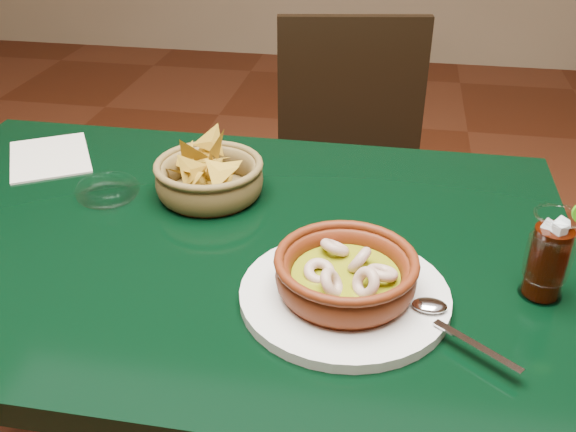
% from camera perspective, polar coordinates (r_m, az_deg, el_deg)
% --- Properties ---
extents(dining_table, '(1.20, 0.80, 0.75)m').
position_cam_1_polar(dining_table, '(1.13, -6.88, -5.81)').
color(dining_table, black).
rests_on(dining_table, ground).
extents(dining_chair, '(0.49, 0.49, 0.92)m').
position_cam_1_polar(dining_chair, '(1.77, 5.61, 3.23)').
color(dining_chair, black).
rests_on(dining_chair, ground).
extents(shrimp_plate, '(0.38, 0.30, 0.08)m').
position_cam_1_polar(shrimp_plate, '(0.90, 5.17, -5.68)').
color(shrimp_plate, silver).
rests_on(shrimp_plate, dining_table).
extents(chip_basket, '(0.23, 0.23, 0.15)m').
position_cam_1_polar(chip_basket, '(1.17, -7.02, 3.43)').
color(chip_basket, brown).
rests_on(chip_basket, dining_table).
extents(guacamole_ramekin, '(0.12, 0.12, 0.04)m').
position_cam_1_polar(guacamole_ramekin, '(1.27, -8.36, 4.87)').
color(guacamole_ramekin, '#521C0A').
rests_on(guacamole_ramekin, dining_table).
extents(cola_drink, '(0.13, 0.13, 0.15)m').
position_cam_1_polar(cola_drink, '(0.96, 22.17, -3.34)').
color(cola_drink, white).
rests_on(cola_drink, dining_table).
extents(glass_ashtray, '(0.12, 0.12, 0.03)m').
position_cam_1_polar(glass_ashtray, '(1.21, -15.74, 2.19)').
color(glass_ashtray, white).
rests_on(glass_ashtray, dining_table).
extents(paper_menu, '(0.23, 0.25, 0.00)m').
position_cam_1_polar(paper_menu, '(1.41, -20.42, 4.95)').
color(paper_menu, beige).
rests_on(paper_menu, dining_table).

